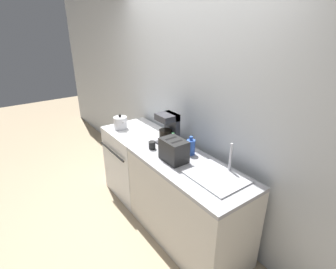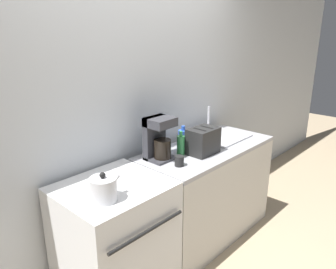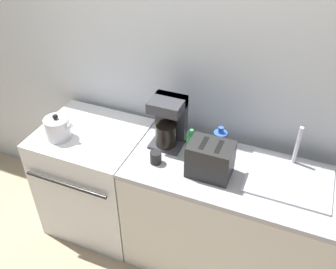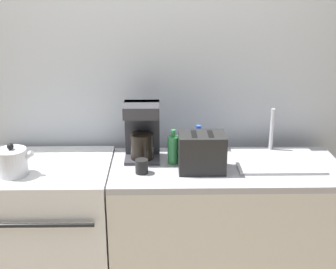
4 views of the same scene
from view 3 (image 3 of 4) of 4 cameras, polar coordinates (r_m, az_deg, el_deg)
The scene contains 10 objects.
wall_back at distance 2.50m, azimuth 2.74°, elevation 9.67°, with size 8.00×0.05×2.60m.
stove at distance 2.93m, azimuth -10.80°, elevation -6.50°, with size 0.72×0.67×0.89m.
counter_block at distance 2.64m, azimuth 9.29°, elevation -12.96°, with size 1.35×0.60×0.89m.
kettle at distance 2.62m, azimuth -16.44°, elevation 0.94°, with size 0.21×0.17×0.19m.
toaster at distance 2.22m, azimuth 6.45°, elevation -3.77°, with size 0.26×0.19×0.22m.
coffee_maker at distance 2.41m, azimuth 0.10°, elevation 2.13°, with size 0.21×0.19×0.35m.
sink_tray at distance 2.34m, azimuth 18.02°, elevation -6.28°, with size 0.50×0.40×0.28m.
bottle_blue at distance 2.40m, azimuth 7.88°, elevation -1.12°, with size 0.09×0.09×0.20m.
bottle_green at distance 2.35m, azimuth 3.52°, elevation -1.66°, with size 0.06×0.06×0.21m.
cup_black at distance 2.33m, azimuth -1.88°, elevation -3.51°, with size 0.07×0.07×0.08m.
Camera 3 is at (0.74, -1.41, 2.44)m, focal length 40.00 mm.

